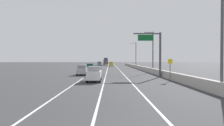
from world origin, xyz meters
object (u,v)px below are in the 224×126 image
object	(u,v)px
box_truck	(106,62)
car_gray_5	(99,64)
speed_advisory_sign	(170,68)
lamp_post_right_third	(135,53)
car_silver_3	(82,70)
overhead_sign_gantry	(156,49)
lamp_post_right_second	(152,49)
car_white_4	(94,74)
car_black_1	(96,71)
car_green_2	(90,67)
lamp_post_right_near	(219,31)
car_yellow_0	(111,64)

from	to	relation	value
box_truck	car_gray_5	bearing A→B (deg)	-101.65
speed_advisory_sign	lamp_post_right_third	world-z (taller)	lamp_post_right_third
car_silver_3	car_gray_5	world-z (taller)	car_gray_5
lamp_post_right_third	car_silver_3	world-z (taller)	lamp_post_right_third
car_gray_5	overhead_sign_gantry	bearing A→B (deg)	-77.33
speed_advisory_sign	box_truck	world-z (taller)	box_truck
overhead_sign_gantry	car_gray_5	world-z (taller)	overhead_sign_gantry
speed_advisory_sign	lamp_post_right_second	distance (m)	16.70
car_silver_3	car_white_4	xyz separation A→B (m)	(3.17, -10.46, 0.06)
car_black_1	car_silver_3	size ratio (longest dim) A/B	1.11
overhead_sign_gantry	lamp_post_right_second	bearing A→B (deg)	80.73
car_gray_5	box_truck	bearing A→B (deg)	78.35
car_green_2	car_silver_3	world-z (taller)	car_green_2
lamp_post_right_third	car_gray_5	world-z (taller)	lamp_post_right_third
box_truck	lamp_post_right_near	bearing A→B (deg)	-82.26
overhead_sign_gantry	car_gray_5	bearing A→B (deg)	102.67
car_black_1	lamp_post_right_third	bearing A→B (deg)	70.61
lamp_post_right_near	overhead_sign_gantry	bearing A→B (deg)	95.85
lamp_post_right_third	box_truck	xyz separation A→B (m)	(-11.49, 34.28, -3.55)
overhead_sign_gantry	car_white_4	xyz separation A→B (m)	(-9.80, -6.12, -3.72)
car_yellow_0	car_white_4	distance (m)	57.66
car_white_4	lamp_post_right_second	bearing A→B (deg)	55.06
speed_advisory_sign	car_green_2	xyz separation A→B (m)	(-13.40, 24.05, -0.80)
overhead_sign_gantry	lamp_post_right_third	xyz separation A→B (m)	(1.49, 35.66, 0.66)
lamp_post_right_near	car_gray_5	world-z (taller)	lamp_post_right_near
lamp_post_right_near	car_white_4	world-z (taller)	lamp_post_right_near
overhead_sign_gantry	lamp_post_right_near	xyz separation A→B (m)	(1.54, -15.04, 0.66)
lamp_post_right_near	lamp_post_right_third	xyz separation A→B (m)	(-0.05, 50.70, 0.00)
car_yellow_0	car_gray_5	distance (m)	7.57
lamp_post_right_near	lamp_post_right_third	size ratio (longest dim) A/B	1.00
speed_advisory_sign	lamp_post_right_third	size ratio (longest dim) A/B	0.32
car_yellow_0	speed_advisory_sign	bearing A→B (deg)	-82.39
speed_advisory_sign	car_gray_5	size ratio (longest dim) A/B	0.72
box_truck	speed_advisory_sign	bearing A→B (deg)	-82.16
car_yellow_0	car_silver_3	distance (m)	47.49
lamp_post_right_near	car_black_1	xyz separation A→B (m)	(-11.74, 17.49, -4.44)
lamp_post_right_near	car_gray_5	bearing A→B (deg)	101.27
overhead_sign_gantry	box_truck	bearing A→B (deg)	98.14
lamp_post_right_third	car_gray_5	xyz separation A→B (m)	(-14.23, 21.00, -4.36)
lamp_post_right_second	car_yellow_0	xyz separation A→B (m)	(-8.91, 41.17, -4.39)
car_black_1	car_silver_3	distance (m)	3.35
lamp_post_right_third	car_black_1	world-z (taller)	lamp_post_right_third
lamp_post_right_near	lamp_post_right_third	bearing A→B (deg)	90.06
lamp_post_right_near	lamp_post_right_second	bearing A→B (deg)	89.68
lamp_post_right_second	car_silver_3	size ratio (longest dim) A/B	2.21
car_silver_3	lamp_post_right_third	bearing A→B (deg)	65.22
speed_advisory_sign	lamp_post_right_second	size ratio (longest dim) A/B	0.32
speed_advisory_sign	car_gray_5	world-z (taller)	speed_advisory_sign
car_black_1	car_gray_5	xyz separation A→B (m)	(-2.54, 54.21, 0.08)
car_silver_3	car_gray_5	size ratio (longest dim) A/B	1.01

